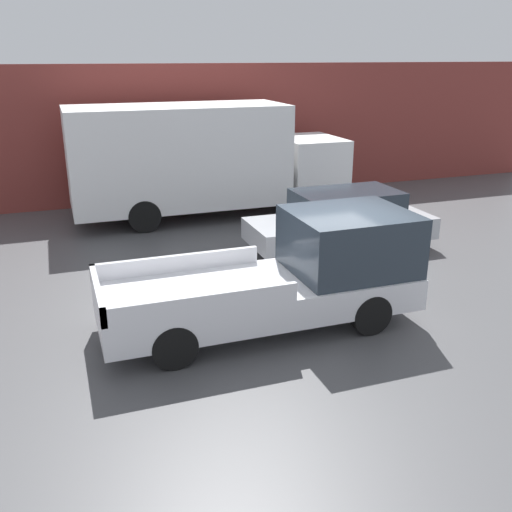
# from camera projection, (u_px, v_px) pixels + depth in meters

# --- Properties ---
(ground_plane) EXTENTS (60.00, 60.00, 0.00)m
(ground_plane) POSITION_uv_depth(u_px,v_px,m) (324.00, 312.00, 11.25)
(ground_plane) COLOR #4C4C4F
(building_wall) EXTENTS (28.00, 0.15, 4.53)m
(building_wall) POSITION_uv_depth(u_px,v_px,m) (196.00, 133.00, 19.48)
(building_wall) COLOR brown
(building_wall) RESTS_ON ground
(pickup_truck) EXTENTS (5.80, 2.11, 2.05)m
(pickup_truck) POSITION_uv_depth(u_px,v_px,m) (293.00, 274.00, 10.56)
(pickup_truck) COLOR silver
(pickup_truck) RESTS_ON ground
(car) EXTENTS (4.77, 1.86, 1.54)m
(car) POSITION_uv_depth(u_px,v_px,m) (342.00, 220.00, 14.63)
(car) COLOR #B7BABF
(car) RESTS_ON ground
(delivery_truck) EXTENTS (8.48, 2.63, 3.40)m
(delivery_truck) POSITION_uv_depth(u_px,v_px,m) (199.00, 158.00, 17.39)
(delivery_truck) COLOR white
(delivery_truck) RESTS_ON ground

